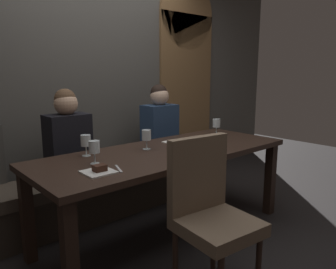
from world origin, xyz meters
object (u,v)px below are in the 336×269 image
Objects in this scene: diner_redhead at (68,137)px; wine_glass_far_right at (94,148)px; dining_table at (167,160)px; diner_bearded at (160,123)px; fork_on_table at (119,169)px; wine_glass_center_back at (86,141)px; banquette_bench at (121,187)px; wine_glass_end_right at (146,136)px; wine_glass_far_left at (216,123)px; espresso_cup at (190,145)px; dessert_plate at (99,170)px; chair_near_side at (209,206)px.

wine_glass_far_right is at bearing -99.22° from diner_redhead.
diner_bearded reaches higher than dining_table.
fork_on_table is at bearing -161.93° from dining_table.
diner_redhead is 4.61× the size of fork_on_table.
dining_table is 0.67m from wine_glass_center_back.
diner_bearded is 1.21m from wine_glass_center_back.
wine_glass_end_right is (-0.11, -0.57, 0.62)m from banquette_bench.
wine_glass_far_left is 0.67m from espresso_cup.
dining_table is 0.88× the size of banquette_bench.
wine_glass_far_left is 1.47m from wine_glass_far_right.
wine_glass_center_back is 0.47m from fork_on_table.
dining_table is at bearing -2.29° from wine_glass_far_right.
diner_bearded is at bearing 1.70° from diner_redhead.
diner_redhead is 0.89m from fork_on_table.
diner_bearded reaches higher than espresso_cup.
diner_bearded is 0.87m from espresso_cup.
diner_bearded is at bearing 22.39° from wine_glass_center_back.
wine_glass_center_back reaches higher than dessert_plate.
dessert_plate is (-0.14, -0.44, -0.10)m from wine_glass_center_back.
wine_glass_center_back is 1.00× the size of wine_glass_far_right.
wine_glass_center_back is at bearing -96.63° from diner_redhead.
chair_near_side reaches higher than wine_glass_far_right.
wine_glass_center_back reaches higher than dining_table.
wine_glass_end_right is at bearing -15.41° from wine_glass_center_back.
diner_bearded is (0.81, 1.44, 0.27)m from chair_near_side.
wine_glass_center_back is at bearing 72.16° from dessert_plate.
dessert_plate is at bearing 129.27° from chair_near_side.
dining_table is 13.41× the size of wine_glass_far_left.
espresso_cup is at bearing -46.20° from diner_redhead.
wine_glass_end_right is at bearing -100.72° from banquette_bench.
wine_glass_far_left is (0.82, -0.53, 0.63)m from banquette_bench.
wine_glass_far_right is 0.96× the size of fork_on_table.
dining_table is at bearing -23.89° from wine_glass_center_back.
chair_near_side is at bearing -79.70° from diner_redhead.
dessert_plate is at bearing -144.51° from diner_bearded.
dining_table is 12.94× the size of fork_on_table.
wine_glass_far_left is 1.46m from fork_on_table.
chair_near_side is 5.76× the size of fork_on_table.
fork_on_table is at bearing -90.49° from wine_glass_center_back.
banquette_bench is 0.80m from diner_redhead.
diner_bearded is at bearing 117.67° from wine_glass_far_left.
banquette_bench is at bearing 76.66° from fork_on_table.
wine_glass_far_left is 0.96× the size of fork_on_table.
wine_glass_far_left is (1.36, -0.52, 0.04)m from diner_redhead.
dessert_plate is (-1.55, -0.34, -0.10)m from wine_glass_far_left.
diner_bearded is (1.07, 0.03, 0.00)m from diner_redhead.
fork_on_table is at bearing -165.74° from wine_glass_far_left.
chair_near_side is 1.44m from wine_glass_far_left.
banquette_bench is (0.00, 0.70, -0.42)m from dining_table.
wine_glass_center_back is at bearing 164.59° from wine_glass_end_right.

